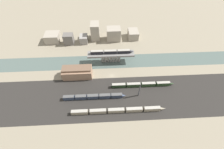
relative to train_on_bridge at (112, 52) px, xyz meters
The scene contains 16 objects.
ground_plane 22.62m from the train_on_bridge, 92.92° to the right, with size 400.00×400.00×0.00m, color gray.
railbed_yard 44.60m from the train_on_bridge, 91.28° to the right, with size 280.00×42.00×0.01m, color #282623.
river_water 12.61m from the train_on_bridge, behind, with size 320.00×19.27×0.01m, color #4C5B56.
bridge 4.59m from the train_on_bridge, behind, with size 44.82×8.62×10.85m.
train_on_bridge is the anchor object (origin of this frame).
train_yard_near 56.84m from the train_on_bridge, 88.25° to the right, with size 72.21×2.66×4.04m.
train_yard_mid 46.86m from the train_on_bridge, 111.34° to the right, with size 50.97×2.87×4.12m.
train_yard_far 42.13m from the train_on_bridge, 52.35° to the right, with size 55.11×2.65×3.97m.
warehouse_building 37.38m from the train_on_bridge, 151.55° to the right, with size 26.08×11.66×10.77m.
signal_tower 46.67m from the train_on_bridge, 64.53° to the right, with size 1.00×0.96×14.30m.
city_block_far_left 76.25m from the train_on_bridge, 150.22° to the left, with size 15.72×14.57×9.72m, color gray.
city_block_left 57.32m from the train_on_bridge, 145.27° to the left, with size 10.50×8.65×11.71m, color #605B56.
city_block_center 46.22m from the train_on_bridge, 131.83° to the left, with size 8.33×10.80×8.41m, color gray.
city_block_right 43.72m from the train_on_bridge, 112.91° to the left, with size 9.41×13.88×19.40m, color gray.
city_block_far_right 37.85m from the train_on_bridge, 84.11° to the left, with size 15.46×12.15×14.63m, color gray.
city_block_tall 49.00m from the train_on_bridge, 56.12° to the left, with size 11.26×15.00×9.01m, color gray.
Camera 1 is at (-4.52, -90.87, 105.53)m, focal length 24.00 mm.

